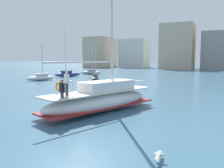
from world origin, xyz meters
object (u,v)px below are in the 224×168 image
(moored_sloop_far, at_px, (68,74))
(moored_catamaran, at_px, (91,72))
(moored_cutter_right, at_px, (95,77))
(moored_ketch_distant, at_px, (41,77))
(seagull, at_px, (159,155))
(main_sailboat, at_px, (101,99))

(moored_sloop_far, distance_m, moored_catamaran, 8.41)
(moored_sloop_far, distance_m, moored_cutter_right, 9.62)
(moored_ketch_distant, relative_size, seagull, 6.32)
(seagull, bearing_deg, moored_sloop_far, 130.49)
(moored_catamaran, bearing_deg, main_sailboat, -58.51)
(moored_cutter_right, relative_size, seagull, 6.13)
(main_sailboat, height_order, seagull, main_sailboat)
(main_sailboat, distance_m, seagull, 8.95)
(moored_sloop_far, relative_size, moored_cutter_right, 1.62)
(moored_cutter_right, bearing_deg, seagull, -56.60)
(moored_sloop_far, relative_size, moored_catamaran, 1.32)
(moored_cutter_right, bearing_deg, moored_sloop_far, 156.11)
(moored_sloop_far, height_order, seagull, moored_sloop_far)
(main_sailboat, xyz_separation_m, moored_ketch_distant, (-20.62, 16.54, -0.38))
(moored_cutter_right, xyz_separation_m, seagull, (18.54, -28.12, -0.22))
(main_sailboat, xyz_separation_m, moored_cutter_right, (-12.57, 21.49, -0.43))
(moored_catamaran, height_order, moored_ketch_distant, moored_catamaran)
(main_sailboat, bearing_deg, moored_cutter_right, 120.33)
(main_sailboat, relative_size, seagull, 13.92)
(moored_catamaran, bearing_deg, seagull, -56.58)
(moored_ketch_distant, bearing_deg, moored_cutter_right, 31.55)
(moored_sloop_far, height_order, moored_ketch_distant, moored_sloop_far)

